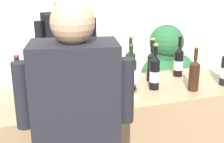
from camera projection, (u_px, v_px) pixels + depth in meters
wall_back at (64, 4)px, 4.38m from camera, size 8.00×0.10×2.80m
wine_bottle_0 at (194, 74)px, 2.10m from camera, size 0.08×0.08×0.33m
wine_bottle_1 at (130, 65)px, 2.32m from camera, size 0.08×0.08×0.36m
wine_bottle_2 at (155, 72)px, 2.13m from camera, size 0.07×0.07×0.34m
wine_bottle_3 at (67, 76)px, 2.09m from camera, size 0.08×0.08×0.34m
wine_bottle_4 at (179, 62)px, 2.42m from camera, size 0.08×0.08×0.33m
wine_bottle_5 at (20, 90)px, 1.81m from camera, size 0.08×0.08×0.34m
wine_bottle_7 at (152, 65)px, 2.31m from camera, size 0.07×0.07×0.34m
wine_bottle_8 at (115, 67)px, 2.28m from camera, size 0.08×0.08×0.33m
wine_bottle_9 at (131, 73)px, 2.12m from camera, size 0.08×0.08×0.34m
wine_glass at (134, 79)px, 1.97m from camera, size 0.08×0.08×0.20m
ice_bucket at (65, 87)px, 1.89m from camera, size 0.22×0.22×0.23m
person_server at (69, 83)px, 2.75m from camera, size 0.56×0.29×1.69m
potted_shrub at (165, 67)px, 3.66m from camera, size 0.64×0.49×1.24m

